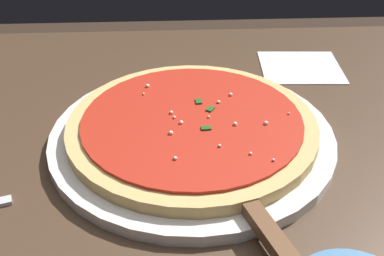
% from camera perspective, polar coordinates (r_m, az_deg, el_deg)
% --- Properties ---
extents(restaurant_table, '(1.05, 0.79, 0.78)m').
position_cam_1_polar(restaurant_table, '(0.69, -1.11, -12.66)').
color(restaurant_table, black).
rests_on(restaurant_table, ground_plane).
extents(serving_plate, '(0.36, 0.36, 0.01)m').
position_cam_1_polar(serving_plate, '(0.60, -0.00, -0.99)').
color(serving_plate, white).
rests_on(serving_plate, restaurant_table).
extents(pizza, '(0.32, 0.32, 0.02)m').
position_cam_1_polar(pizza, '(0.59, 0.00, 0.37)').
color(pizza, '#DBB26B').
rests_on(pizza, serving_plate).
extents(pizza_server, '(0.11, 0.22, 0.01)m').
position_cam_1_polar(pizza_server, '(0.48, 7.71, -10.55)').
color(pizza_server, silver).
rests_on(pizza_server, serving_plate).
extents(napkin_folded_right, '(0.14, 0.13, 0.00)m').
position_cam_1_polar(napkin_folded_right, '(0.81, 13.07, 7.22)').
color(napkin_folded_right, white).
rests_on(napkin_folded_right, restaurant_table).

